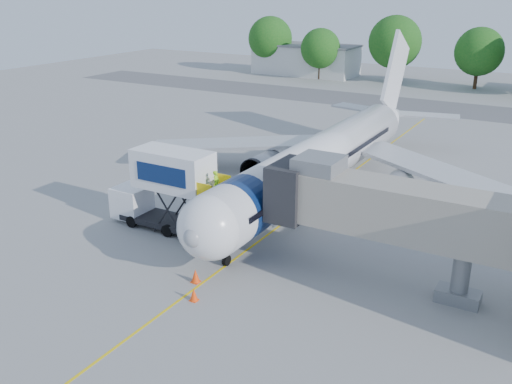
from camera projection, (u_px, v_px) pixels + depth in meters
The scene contains 14 objects.
ground at pixel (298, 212), 40.86m from camera, with size 160.00×160.00×0.00m, color gray.
guidance_line at pixel (298, 212), 40.86m from camera, with size 0.15×70.00×0.01m, color yellow.
taxiway_strip at pixel (439, 108), 74.98m from camera, with size 120.00×10.00×0.01m, color #59595B.
aircraft at pixel (323, 158), 43.20m from camera, with size 34.17×37.73×11.35m.
jet_bridge at pixel (379, 208), 29.92m from camera, with size 13.90×3.20×6.60m.
catering_hiloader at pixel (166, 190), 37.18m from camera, with size 8.50×2.44×5.50m.
ground_tug at pixel (211, 326), 25.83m from camera, with size 3.98×2.23×1.55m.
safety_cone_a at pixel (196, 276), 31.14m from camera, with size 0.49×0.49×0.78m.
safety_cone_b at pixel (194, 295), 29.34m from camera, with size 0.44×0.44×0.70m.
outbuilding_left at pixel (306, 59), 101.87m from camera, with size 18.40×8.40×5.30m.
tree_a at pixel (270, 39), 102.39m from camera, with size 7.87×7.87×10.03m.
tree_b at pixel (320, 48), 95.87m from camera, with size 6.65×6.65×8.48m.
tree_c at pixel (395, 42), 91.81m from camera, with size 8.44×8.44×10.77m.
tree_d at pixel (479, 52), 86.63m from camera, with size 7.32×7.32×9.33m.
Camera 1 is at (16.35, -34.30, 15.41)m, focal length 40.00 mm.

